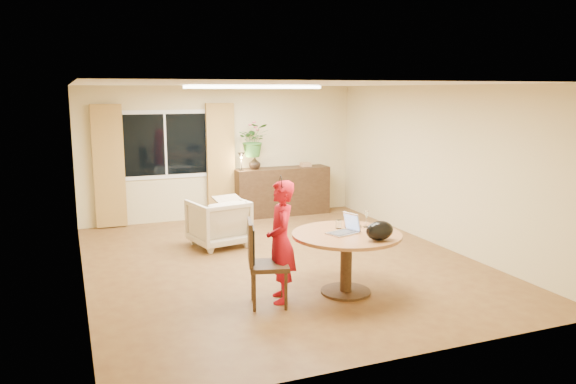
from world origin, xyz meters
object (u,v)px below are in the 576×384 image
(dining_chair, at_px, (269,263))
(armchair, at_px, (218,222))
(dining_table, at_px, (346,246))
(sideboard, at_px, (282,191))
(child, at_px, (281,242))

(dining_chair, height_order, armchair, dining_chair)
(dining_table, relative_size, sideboard, 0.70)
(child, relative_size, sideboard, 0.76)
(dining_table, xyz_separation_m, armchair, (-0.93, 2.71, -0.22))
(armchair, bearing_deg, child, 79.76)
(sideboard, bearing_deg, child, -111.20)
(dining_table, xyz_separation_m, dining_chair, (-1.04, -0.03, -0.09))
(dining_table, bearing_deg, child, 175.92)
(dining_table, distance_m, armchair, 2.87)
(dining_table, relative_size, armchair, 1.59)
(dining_chair, bearing_deg, sideboard, 82.14)
(dining_chair, distance_m, armchair, 2.74)
(dining_chair, relative_size, armchair, 1.21)
(child, height_order, sideboard, child)
(child, distance_m, sideboard, 4.76)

